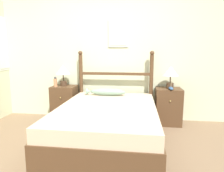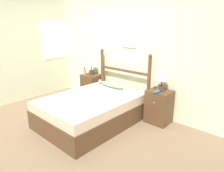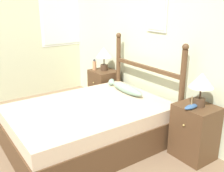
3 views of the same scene
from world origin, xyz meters
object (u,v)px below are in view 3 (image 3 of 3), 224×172
Objects in this scene: bed at (89,125)px; table_lamp_left at (104,54)px; nightstand_right at (194,132)px; bottle at (94,65)px; model_boat at (191,107)px; fish_pillow at (126,88)px; table_lamp_right at (201,83)px; nightstand_left at (104,89)px.

table_lamp_left is at bearing 138.21° from bed.
nightstand_right reaches higher than bed.
nightstand_right is 3.41× the size of bottle.
model_boat is 1.13m from fish_pillow.
model_boat is at bearing -84.03° from nightstand_right.
table_lamp_right is 2.04× the size of bottle.
bottle is 2.10m from model_boat.
table_lamp_right is 1.93× the size of model_boat.
bottle is at bearing 145.40° from bed.
fish_pillow is at bearing -12.78° from table_lamp_left.
table_lamp_right is 0.56× the size of fish_pillow.
nightstand_left is 1.67× the size of table_lamp_right.
table_lamp_right is at bearing 88.58° from model_boat.
model_boat is at bearing 2.39° from fish_pillow.
bottle reaches higher than nightstand_left.
bottle reaches higher than nightstand_right.
fish_pillow is at bearing -177.61° from model_boat.
table_lamp_right is (1.99, -0.02, 0.00)m from table_lamp_left.
bottle is 0.27× the size of fish_pillow.
table_lamp_left is (-0.02, 0.02, 0.61)m from nightstand_left.
table_lamp_right is at bearing 3.07° from bottle.
table_lamp_left reaches higher than model_boat.
table_lamp_left is 1.99m from table_lamp_right.
model_boat is at bearing -3.66° from nightstand_left.
fish_pillow is (-1.12, -0.05, -0.08)m from model_boat.
nightstand_left is 0.91m from fish_pillow.
fish_pillow is (0.87, -0.20, -0.34)m from table_lamp_left.
nightstand_left is 1.67× the size of table_lamp_left.
bottle is at bearing -140.15° from nightstand_left.
table_lamp_left is at bearing 179.31° from nightstand_right.
table_lamp_right reaches higher than nightstand_right.
table_lamp_left is (-1.98, 0.02, 0.61)m from nightstand_right.
table_lamp_right is 0.29m from model_boat.
bed is at bearing -138.44° from nightstand_right.
table_lamp_right reaches higher than bed.
table_lamp_left is at bearing 50.08° from bottle.
bottle reaches higher than model_boat.
bottle is at bearing 176.04° from fish_pillow.
bed is 1.31m from nightstand_left.
table_lamp_left is 2.04× the size of bottle.
bottle is (-0.13, -0.11, 0.42)m from nightstand_left.
bed is at bearing -79.30° from fish_pillow.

